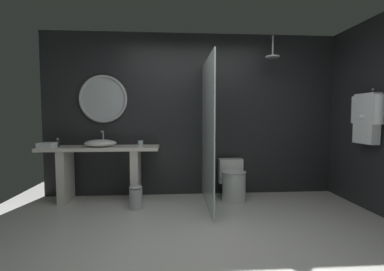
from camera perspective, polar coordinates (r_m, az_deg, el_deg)
ground_plane at (r=2.98m, az=3.60°, el=-21.62°), size 5.76×5.76×0.00m
back_wall_panel at (r=4.57m, az=0.49°, el=4.21°), size 4.80×0.10×2.60m
side_wall_right at (r=4.36m, az=34.46°, el=3.50°), size 0.10×2.47×2.60m
vanity_counter at (r=4.44m, az=-18.17°, el=-5.87°), size 1.74×0.50×0.83m
vessel_sink at (r=4.36m, az=-18.25°, el=-1.46°), size 0.46×0.38×0.23m
tumbler_cup at (r=4.35m, az=-10.52°, el=-1.53°), size 0.08×0.08×0.08m
soap_dispenser at (r=4.54m, az=-25.81°, el=-1.40°), size 0.05×0.05×0.13m
round_wall_mirror at (r=4.60m, az=-17.75°, el=7.16°), size 0.75×0.05×0.75m
shower_glass_panel at (r=3.90m, az=3.23°, el=0.42°), size 0.02×1.29×2.08m
rain_shower_head at (r=4.56m, az=16.19°, el=15.57°), size 0.21×0.21×0.33m
hanging_bathrobe at (r=4.36m, az=32.18°, el=3.40°), size 0.20×0.55×0.73m
toilet at (r=4.39m, az=8.35°, el=-9.14°), size 0.38×0.56×0.60m
waste_bin at (r=4.01m, az=-11.43°, el=-12.24°), size 0.18×0.18×0.33m
folded_hand_towel at (r=4.48m, az=-27.58°, el=-1.79°), size 0.23×0.22×0.08m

